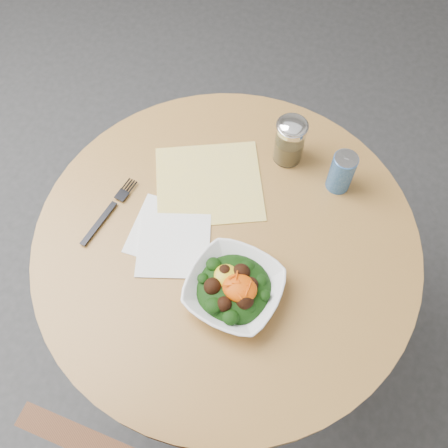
# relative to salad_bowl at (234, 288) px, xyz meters

# --- Properties ---
(ground) EXTENTS (6.00, 6.00, 0.00)m
(ground) POSITION_rel_salad_bowl_xyz_m (-0.06, 0.12, -0.78)
(ground) COLOR #303033
(ground) RESTS_ON ground
(table) EXTENTS (0.90, 0.90, 0.75)m
(table) POSITION_rel_salad_bowl_xyz_m (-0.06, 0.12, -0.23)
(table) COLOR black
(table) RESTS_ON ground
(cloth_napkin) EXTENTS (0.33, 0.32, 0.00)m
(cloth_napkin) POSITION_rel_salad_bowl_xyz_m (-0.15, 0.25, -0.03)
(cloth_napkin) COLOR yellow
(cloth_napkin) RESTS_ON table
(paper_napkins) EXTENTS (0.22, 0.22, 0.00)m
(paper_napkins) POSITION_rel_salad_bowl_xyz_m (-0.18, 0.08, -0.03)
(paper_napkins) COLOR white
(paper_napkins) RESTS_ON table
(salad_bowl) EXTENTS (0.22, 0.22, 0.08)m
(salad_bowl) POSITION_rel_salad_bowl_xyz_m (0.00, 0.00, 0.00)
(salad_bowl) COLOR white
(salad_bowl) RESTS_ON table
(fork) EXTENTS (0.05, 0.21, 0.00)m
(fork) POSITION_rel_salad_bowl_xyz_m (-0.35, 0.09, -0.02)
(fork) COLOR black
(fork) RESTS_ON table
(spice_shaker) EXTENTS (0.08, 0.08, 0.14)m
(spice_shaker) POSITION_rel_salad_bowl_xyz_m (0.00, 0.39, 0.04)
(spice_shaker) COLOR silver
(spice_shaker) RESTS_ON table
(beverage_can) EXTENTS (0.06, 0.06, 0.11)m
(beverage_can) POSITION_rel_salad_bowl_xyz_m (0.14, 0.35, 0.03)
(beverage_can) COLOR navy
(beverage_can) RESTS_ON table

